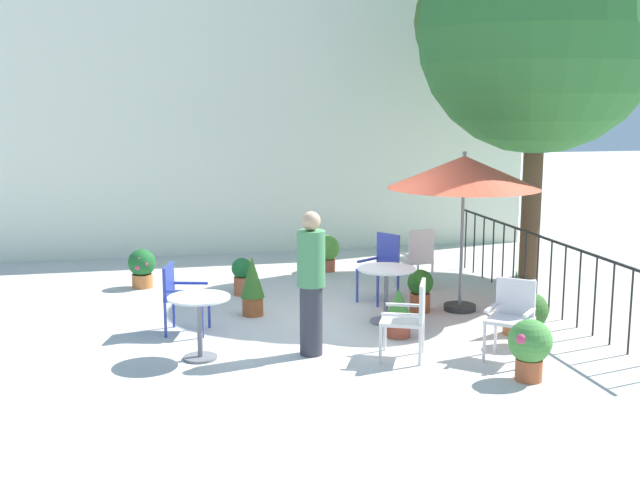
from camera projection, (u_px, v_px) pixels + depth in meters
ground_plane at (328, 322)px, 10.43m from camera, size 60.00×60.00×0.00m
villa_facade at (268, 116)px, 14.86m from camera, size 10.16×0.30×5.12m
terrace_railing at (544, 261)px, 10.95m from camera, size 0.03×5.93×1.01m
shade_tree at (542, 31)px, 12.40m from camera, size 3.97×3.78×5.80m
patio_umbrella_0 at (464, 173)px, 10.68m from camera, size 2.06×2.06×2.19m
cafe_table_0 at (199, 316)px, 8.87m from camera, size 0.70×0.70×0.72m
cafe_table_1 at (386, 284)px, 10.33m from camera, size 0.75×0.75×0.73m
patio_chair_0 at (512, 313)px, 8.88m from camera, size 0.64×0.64×0.89m
patio_chair_1 at (382, 263)px, 11.43m from camera, size 0.63×0.62×0.97m
patio_chair_2 at (181, 292)px, 9.88m from camera, size 0.60×0.59×0.86m
patio_chair_3 at (417, 256)px, 12.14m from camera, size 0.51×0.56×0.94m
patio_chair_4 at (410, 314)px, 8.89m from camera, size 0.63×0.63×0.89m
potted_plant_0 at (530, 346)px, 8.21m from camera, size 0.46×0.46×0.65m
potted_plant_1 at (420, 289)px, 10.88m from camera, size 0.35×0.35×0.59m
potted_plant_2 at (252, 285)px, 10.68m from camera, size 0.33×0.33×0.80m
potted_plant_3 at (515, 303)px, 9.82m from camera, size 0.28×0.28×0.81m
potted_plant_4 at (327, 251)px, 13.47m from camera, size 0.44×0.44×0.61m
potted_plant_5 at (142, 267)px, 12.28m from camera, size 0.42×0.42×0.60m
potted_plant_6 at (399, 311)px, 9.73m from camera, size 0.37×0.37×0.61m
potted_plant_7 at (242, 274)px, 11.82m from camera, size 0.32×0.31×0.56m
potted_plant_8 at (530, 314)px, 9.39m from camera, size 0.42×0.43×0.64m
standing_person at (311, 282)px, 8.97m from camera, size 0.45×0.45×1.65m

